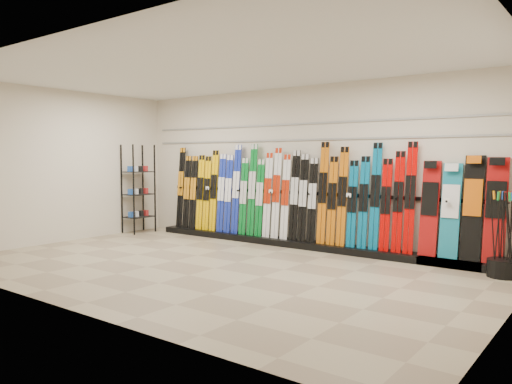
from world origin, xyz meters
The scene contains 13 objects.
floor centered at (0.00, 0.00, 0.00)m, with size 8.00×8.00×0.00m, color #87755D.
back_wall centered at (0.00, 2.50, 1.50)m, with size 8.00×8.00×0.00m, color beige.
left_wall centered at (-4.00, 0.00, 1.50)m, with size 5.00×5.00×0.00m, color beige.
right_wall centered at (4.00, 0.00, 1.50)m, with size 5.00×5.00×0.00m, color beige.
ceiling centered at (0.00, 0.00, 3.00)m, with size 8.00×8.00×0.00m, color silver.
ski_rack_base centered at (0.22, 2.28, 0.06)m, with size 8.00×0.40×0.12m, color black.
skis centered at (-0.44, 2.30, 0.95)m, with size 5.37×0.18×1.83m.
snowboards centered at (2.95, 2.36, 0.88)m, with size 1.25×0.24×1.58m.
accessory_rack centered at (-3.75, 1.70, 0.97)m, with size 0.40×0.60×1.95m, color black.
pole_bin centered at (3.60, 2.00, 0.12)m, with size 0.43×0.43×0.25m, color black.
ski_poles centered at (3.59, 2.01, 0.61)m, with size 0.36×0.35×1.18m.
slatwall_rail_0 centered at (0.00, 2.48, 2.00)m, with size 7.60×0.02×0.03m, color gray.
slatwall_rail_1 centered at (0.00, 2.48, 2.30)m, with size 7.60×0.02×0.03m, color gray.
Camera 1 is at (4.94, -5.57, 1.67)m, focal length 35.00 mm.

